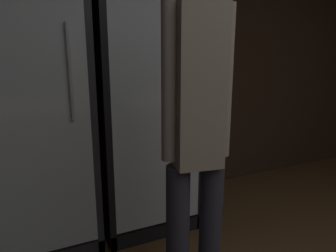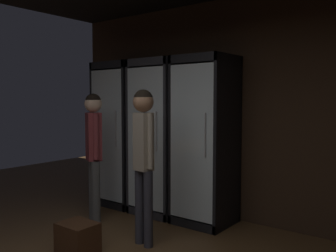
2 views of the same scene
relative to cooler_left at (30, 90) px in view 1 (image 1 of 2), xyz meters
name	(u,v)px [view 1 (image 1 of 2)]	position (x,y,z in m)	size (l,w,h in m)	color
wall_back	(190,36)	(1.29, 0.32, 0.38)	(6.00, 0.06, 2.80)	#382619
cooler_left	(30,90)	(0.00, 0.00, 0.00)	(0.67, 0.65, 2.06)	#2B2B30
cooler_center	(139,87)	(0.71, 0.00, -0.01)	(0.67, 0.65, 2.06)	black
shopper_near	(197,102)	(0.57, -1.04, 0.03)	(0.27, 0.22, 1.64)	#2D2D38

